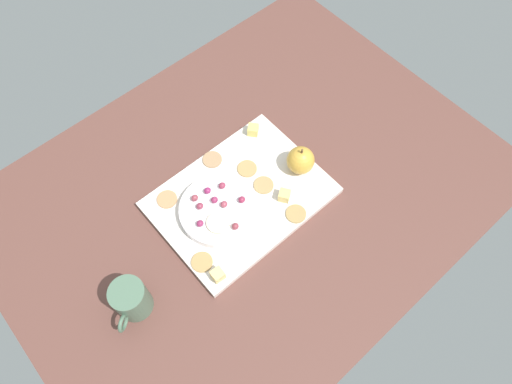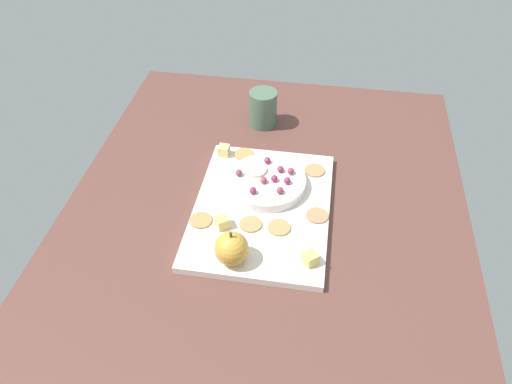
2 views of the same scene
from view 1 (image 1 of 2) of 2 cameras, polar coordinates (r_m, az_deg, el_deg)
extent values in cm
cube|color=brown|center=(115.17, -0.92, -0.12)|extent=(117.93, 89.31, 3.05)
cube|color=silver|center=(112.00, -1.90, -0.66)|extent=(39.58, 29.41, 1.65)
cylinder|color=white|center=(108.58, -4.57, -2.23)|extent=(18.00, 18.00, 2.26)
sphere|color=gold|center=(112.66, 5.41, 3.85)|extent=(6.74, 6.74, 6.74)
cylinder|color=brown|center=(109.32, 5.59, 4.95)|extent=(0.50, 0.50, 1.20)
cube|color=#E7C56D|center=(110.01, 3.45, -0.42)|extent=(3.53, 3.53, 2.55)
cube|color=#E5D266|center=(119.65, -0.36, 7.53)|extent=(3.58, 3.58, 2.55)
cube|color=#EDCA79|center=(102.65, -4.65, -9.96)|extent=(2.70, 2.70, 2.55)
cylinder|color=#A88851|center=(109.27, 4.85, -2.65)|extent=(4.78, 4.78, 0.40)
cylinder|color=tan|center=(105.06, -6.56, -8.42)|extent=(4.78, 4.78, 0.40)
cylinder|color=tan|center=(112.36, 0.92, 0.84)|extent=(4.78, 4.78, 0.40)
cylinder|color=tan|center=(112.52, -10.72, -0.87)|extent=(4.78, 4.78, 0.40)
cylinder|color=tan|center=(116.50, -5.32, 3.94)|extent=(4.78, 4.78, 0.40)
cylinder|color=tan|center=(114.66, -1.08, 2.85)|extent=(4.78, 4.78, 0.40)
ellipsoid|color=#8C2951|center=(105.55, -6.80, -3.80)|extent=(1.66, 1.50, 1.43)
ellipsoid|color=#8F2945|center=(107.39, -1.74, -0.92)|extent=(1.66, 1.50, 1.54)
ellipsoid|color=#8E2758|center=(109.03, -5.90, 0.18)|extent=(1.66, 1.50, 1.51)
ellipsoid|color=#863145|center=(107.43, -6.82, -1.71)|extent=(1.66, 1.50, 1.41)
ellipsoid|color=#913048|center=(109.41, -4.12, 0.78)|extent=(1.66, 1.50, 1.42)
ellipsoid|color=#902C52|center=(107.73, -5.05, -0.95)|extent=(1.66, 1.50, 1.53)
ellipsoid|color=#913B48|center=(108.45, -7.44, -0.72)|extent=(1.66, 1.50, 1.54)
ellipsoid|color=#9A3E4F|center=(107.07, -3.90, -1.49)|extent=(1.66, 1.50, 1.50)
ellipsoid|color=brown|center=(104.60, -2.53, -4.17)|extent=(1.66, 1.50, 1.48)
cylinder|color=beige|center=(105.68, -4.62, -3.73)|extent=(5.31, 5.31, 0.60)
cylinder|color=#4D6B55|center=(102.08, -14.87, -12.41)|extent=(7.40, 7.40, 9.70)
torus|color=#4D6B55|center=(101.23, -15.79, -14.98)|extent=(3.68, 3.03, 4.00)
camera|label=2|loc=(1.22, 33.08, 45.33)|focal=34.73mm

